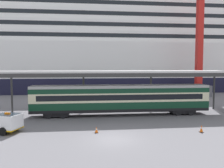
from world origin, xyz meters
The scene contains 8 objects.
ground_plane centered at (0.00, 0.00, 0.00)m, with size 400.00×400.00×0.00m, color slate.
cruise_ship centered at (8.70, 47.40, 13.15)m, with size 167.84×22.49×38.13m.
platform_canopy centered at (2.25, 11.00, 5.81)m, with size 40.33×6.06×6.04m.
train_carriage centered at (2.25, 10.60, 2.31)m, with size 23.72×2.81×4.11m.
service_truck centered at (-11.10, 3.70, 0.99)m, with size 5.58×3.72×2.02m.
traffic_cone_near centered at (-1.46, 2.35, 0.31)m, with size 0.36×0.36×0.63m.
traffic_cone_mid centered at (9.02, 1.35, 0.38)m, with size 0.36×0.36×0.78m.
dockside_crane centered at (23.40, 30.37, 18.58)m, with size 11.18×4.40×57.79m.
Camera 1 is at (-2.50, -20.75, 6.53)m, focal length 37.82 mm.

